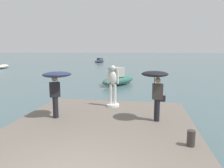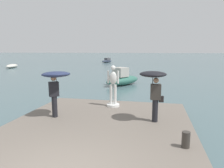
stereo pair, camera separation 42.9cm
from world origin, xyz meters
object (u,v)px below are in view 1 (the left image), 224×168
onlooker_left (56,80)px  boat_far (3,66)px  boat_near (118,79)px  boat_leftward (99,61)px  statue_white_figure (113,88)px  onlooker_right (156,82)px  mooring_bollard (191,138)px

onlooker_left → boat_far: size_ratio=0.45×
boat_near → boat_leftward: size_ratio=1.11×
onlooker_left → boat_far: onlooker_left is taller
statue_white_figure → onlooker_right: bearing=-43.3°
statue_white_figure → boat_leftward: (-10.45, 42.92, -0.87)m
statue_white_figure → boat_near: (-0.93, 8.76, -0.75)m
boat_near → statue_white_figure: bearing=-83.9°
onlooker_right → boat_far: onlooker_right is taller
mooring_bollard → boat_leftward: boat_leftward is taller
onlooker_left → mooring_bollard: 5.42m
boat_far → mooring_bollard: bearing=-45.9°
mooring_bollard → boat_far: size_ratio=0.11×
statue_white_figure → onlooker_right: size_ratio=1.03×
onlooker_left → boat_far: (-21.61, 25.51, -1.64)m
mooring_bollard → boat_far: (-26.53, 27.38, -0.31)m
onlooker_right → boat_far: size_ratio=0.46×
onlooker_left → onlooker_right: 3.95m
boat_near → boat_far: size_ratio=0.95×
onlooker_left → statue_white_figure: bearing=46.1°
onlooker_right → mooring_bollard: (0.96, -2.08, -1.32)m
boat_near → boat_far: boat_near is taller
statue_white_figure → mooring_bollard: size_ratio=4.34×
onlooker_left → onlooker_right: bearing=3.1°
mooring_bollard → boat_near: boat_near is taller
statue_white_figure → onlooker_right: 2.77m
boat_far → boat_near: bearing=-32.9°
onlooker_right → boat_leftward: size_ratio=0.53×
boat_far → statue_white_figure: bearing=-44.8°
boat_far → onlooker_right: bearing=-44.7°
mooring_bollard → boat_near: bearing=106.9°
boat_near → mooring_bollard: bearing=-73.1°
mooring_bollard → onlooker_left: bearing=159.2°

